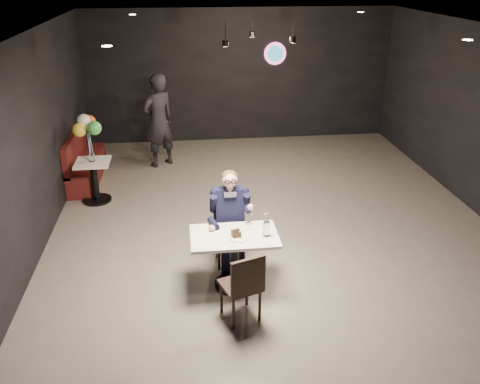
{
  "coord_description": "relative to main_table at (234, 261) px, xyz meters",
  "views": [
    {
      "loc": [
        -1.39,
        -7.15,
        3.86
      ],
      "look_at": [
        -0.66,
        -0.99,
        1.07
      ],
      "focal_mm": 38.0,
      "sensor_mm": 36.0,
      "label": 1
    }
  ],
  "objects": [
    {
      "name": "floor",
      "position": [
        0.8,
        1.59,
        -0.38
      ],
      "size": [
        9.0,
        9.0,
        0.0
      ],
      "primitive_type": "plane",
      "color": "gray",
      "rests_on": "ground"
    },
    {
      "name": "booth_bench",
      "position": [
        -2.45,
        3.88,
        0.1
      ],
      "size": [
        0.48,
        1.9,
        0.95
      ],
      "primitive_type": "cube",
      "color": "#400F0D",
      "rests_on": "floor"
    },
    {
      "name": "wall_sign",
      "position": [
        1.6,
        6.06,
        1.62
      ],
      "size": [
        0.5,
        0.06,
        0.5
      ],
      "primitive_type": null,
      "color": "pink",
      "rests_on": "floor"
    },
    {
      "name": "seated_man",
      "position": [
        0.0,
        0.55,
        0.34
      ],
      "size": [
        0.6,
        0.8,
        1.44
      ],
      "primitive_type": "cube",
      "color": "black",
      "rests_on": "floor"
    },
    {
      "name": "mint_leaf",
      "position": [
        0.08,
        -0.09,
        0.47
      ],
      "size": [
        0.06,
        0.04,
        0.01
      ],
      "primitive_type": "ellipsoid",
      "color": "green",
      "rests_on": "cake_slice"
    },
    {
      "name": "main_table",
      "position": [
        0.0,
        0.0,
        0.0
      ],
      "size": [
        1.1,
        0.7,
        0.75
      ],
      "primitive_type": "cube",
      "color": "white",
      "rests_on": "floor"
    },
    {
      "name": "wafer_cone",
      "position": [
        0.4,
        -0.05,
        0.61
      ],
      "size": [
        0.07,
        0.07,
        0.12
      ],
      "primitive_type": "cone",
      "rotation": [
        0.0,
        0.0,
        0.26
      ],
      "color": "tan",
      "rests_on": "sundae_glass"
    },
    {
      "name": "sundae_glass",
      "position": [
        0.4,
        -0.06,
        0.47
      ],
      "size": [
        0.09,
        0.09,
        0.19
      ],
      "primitive_type": "cylinder",
      "color": "silver",
      "rests_on": "main_table"
    },
    {
      "name": "side_table",
      "position": [
        -2.15,
        2.88,
        -0.01
      ],
      "size": [
        0.58,
        0.58,
        0.73
      ],
      "primitive_type": "cube",
      "color": "white",
      "rests_on": "floor"
    },
    {
      "name": "chair_far",
      "position": [
        0.0,
        0.55,
        0.09
      ],
      "size": [
        0.42,
        0.46,
        0.92
      ],
      "primitive_type": "cube",
      "color": "black",
      "rests_on": "floor"
    },
    {
      "name": "cake_slice",
      "position": [
        0.02,
        -0.06,
        0.42
      ],
      "size": [
        0.13,
        0.12,
        0.07
      ],
      "primitive_type": "cube",
      "rotation": [
        0.0,
        0.0,
        0.35
      ],
      "color": "black",
      "rests_on": "dessert_plate"
    },
    {
      "name": "balloon_bunch",
      "position": [
        -2.15,
        2.88,
        0.88
      ],
      "size": [
        0.43,
        0.43,
        0.71
      ],
      "primitive_type": "cube",
      "color": "yellow",
      "rests_on": "balloon_vase"
    },
    {
      "name": "balloon_vase",
      "position": [
        -2.15,
        2.88,
        0.45
      ],
      "size": [
        0.1,
        0.1,
        0.14
      ],
      "primitive_type": "cylinder",
      "color": "silver",
      "rests_on": "side_table"
    },
    {
      "name": "pendant_lights",
      "position": [
        0.8,
        3.59,
        2.51
      ],
      "size": [
        1.4,
        1.2,
        0.36
      ],
      "primitive_type": "cube",
      "color": "black",
      "rests_on": "floor"
    },
    {
      "name": "dessert_plate",
      "position": [
        0.05,
        -0.1,
        0.38
      ],
      "size": [
        0.23,
        0.23,
        0.01
      ],
      "primitive_type": "cylinder",
      "color": "white",
      "rests_on": "main_table"
    },
    {
      "name": "chair_near",
      "position": [
        0.0,
        -0.65,
        0.09
      ],
      "size": [
        0.55,
        0.57,
        0.92
      ],
      "primitive_type": "cube",
      "rotation": [
        0.0,
        0.0,
        0.33
      ],
      "color": "black",
      "rests_on": "floor"
    },
    {
      "name": "passerby",
      "position": [
        -1.05,
        4.55,
        0.58
      ],
      "size": [
        0.83,
        0.77,
        1.91
      ],
      "primitive_type": "imported",
      "rotation": [
        0.0,
        0.0,
        3.75
      ],
      "color": "black",
      "rests_on": "floor"
    }
  ]
}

